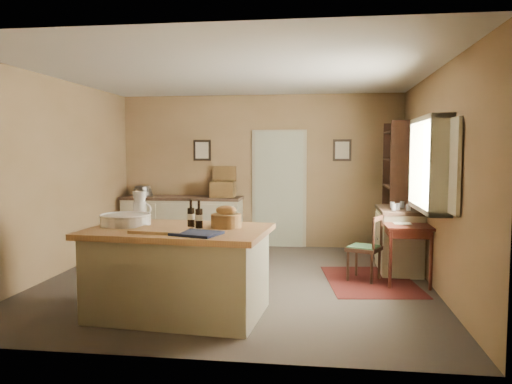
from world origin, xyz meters
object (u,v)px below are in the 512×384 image
at_px(shelving_unit, 401,190).
at_px(sideboard, 183,220).
at_px(desk_chair, 364,249).
at_px(right_cabinet, 399,239).
at_px(work_island, 178,269).
at_px(writing_desk, 405,230).

bearing_deg(shelving_unit, sideboard, 174.06).
bearing_deg(desk_chair, right_cabinet, 72.93).
height_order(work_island, writing_desk, work_island).
relative_size(writing_desk, shelving_unit, 0.43).
height_order(sideboard, shelving_unit, shelving_unit).
height_order(writing_desk, right_cabinet, right_cabinet).
bearing_deg(desk_chair, work_island, -116.87).
bearing_deg(shelving_unit, desk_chair, -113.75).
bearing_deg(desk_chair, sideboard, 170.98).
xyz_separation_m(writing_desk, right_cabinet, (-0.00, 0.56, -0.21)).
relative_size(desk_chair, shelving_unit, 0.39).
relative_size(work_island, desk_chair, 2.28).
xyz_separation_m(work_island, right_cabinet, (2.57, 2.27, -0.02)).
bearing_deg(shelving_unit, right_cabinet, -99.33).
bearing_deg(work_island, sideboard, 110.00).
height_order(writing_desk, shelving_unit, shelving_unit).
bearing_deg(writing_desk, desk_chair, -174.62).
bearing_deg(shelving_unit, writing_desk, -95.89).
height_order(work_island, shelving_unit, shelving_unit).
xyz_separation_m(work_island, shelving_unit, (2.72, 3.22, 0.60)).
relative_size(work_island, sideboard, 0.90).
distance_m(writing_desk, right_cabinet, 0.60).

